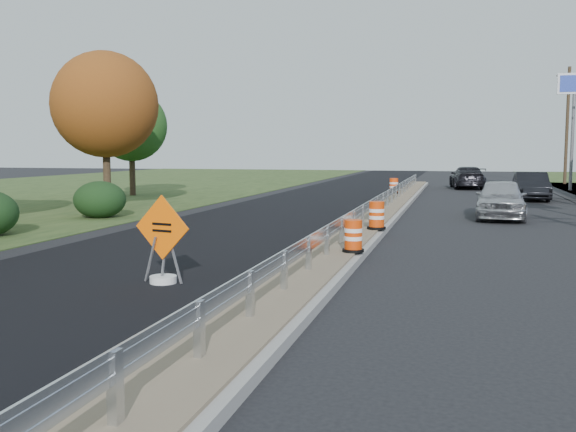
% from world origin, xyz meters
% --- Properties ---
extents(ground, '(140.00, 140.00, 0.00)m').
position_xyz_m(ground, '(0.00, 0.00, 0.00)').
color(ground, black).
rests_on(ground, ground).
extents(milled_overlay, '(7.20, 120.00, 0.01)m').
position_xyz_m(milled_overlay, '(-4.40, 10.00, 0.01)').
color(milled_overlay, black).
rests_on(milled_overlay, ground).
extents(median, '(1.60, 55.00, 0.23)m').
position_xyz_m(median, '(0.00, 8.00, 0.11)').
color(median, gray).
rests_on(median, ground).
extents(guardrail, '(0.10, 46.15, 0.72)m').
position_xyz_m(guardrail, '(0.00, 9.00, 0.73)').
color(guardrail, silver).
rests_on(guardrail, median).
extents(pylon_sign_north, '(2.20, 0.30, 7.90)m').
position_xyz_m(pylon_sign_north, '(10.50, 30.00, 6.48)').
color(pylon_sign_north, slate).
rests_on(pylon_sign_north, ground).
extents(utility_pole_north, '(1.90, 0.26, 9.40)m').
position_xyz_m(utility_pole_north, '(11.50, 39.00, 4.93)').
color(utility_pole_north, '#473523').
rests_on(utility_pole_north, ground).
extents(hedge_north, '(2.09, 2.09, 1.52)m').
position_xyz_m(hedge_north, '(-11.00, 6.00, 0.76)').
color(hedge_north, black).
rests_on(hedge_north, ground).
extents(tree_near_red, '(4.95, 4.95, 7.35)m').
position_xyz_m(tree_near_red, '(-13.00, 10.00, 4.86)').
color(tree_near_red, '#473523').
rests_on(tree_near_red, ground).
extents(tree_near_back, '(4.29, 4.29, 6.37)m').
position_xyz_m(tree_near_back, '(-16.00, 18.00, 4.21)').
color(tree_near_back, '#473523').
rests_on(tree_near_back, ground).
extents(caution_sign, '(1.31, 0.56, 1.84)m').
position_xyz_m(caution_sign, '(-2.83, -5.14, 0.47)').
color(caution_sign, white).
rests_on(caution_sign, ground).
extents(barrel_median_near, '(0.54, 0.54, 0.80)m').
position_xyz_m(barrel_median_near, '(0.55, -1.43, 0.61)').
color(barrel_median_near, black).
rests_on(barrel_median_near, median).
extents(barrel_median_mid, '(0.61, 0.61, 0.89)m').
position_xyz_m(barrel_median_mid, '(0.55, 3.33, 0.66)').
color(barrel_median_mid, black).
rests_on(barrel_median_mid, median).
extents(barrel_median_far, '(0.61, 0.61, 0.89)m').
position_xyz_m(barrel_median_far, '(-0.55, 20.63, 0.66)').
color(barrel_median_far, black).
rests_on(barrel_median_far, median).
extents(barrel_shoulder_far, '(0.65, 0.65, 0.96)m').
position_xyz_m(barrel_shoulder_far, '(8.52, 33.15, 0.46)').
color(barrel_shoulder_far, black).
rests_on(barrel_shoulder_far, ground).
extents(car_silver, '(2.13, 4.81, 1.61)m').
position_xyz_m(car_silver, '(4.74, 10.03, 0.80)').
color(car_silver, '#B3B3B8').
rests_on(car_silver, ground).
extents(car_dark_mid, '(1.65, 4.70, 1.55)m').
position_xyz_m(car_dark_mid, '(7.00, 20.54, 0.77)').
color(car_dark_mid, black).
rests_on(car_dark_mid, ground).
extents(car_dark_far, '(2.69, 5.60, 1.57)m').
position_xyz_m(car_dark_far, '(3.74, 30.87, 0.79)').
color(car_dark_far, black).
rests_on(car_dark_far, ground).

